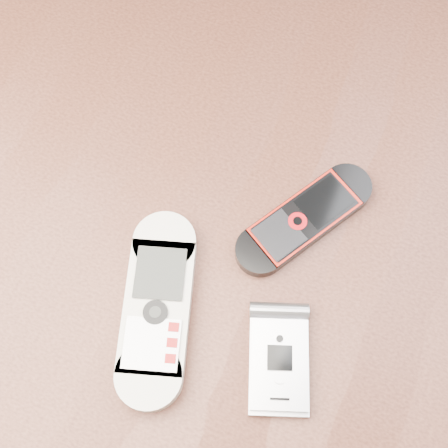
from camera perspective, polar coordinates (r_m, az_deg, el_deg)
ground at (r=1.32m, az=-0.20°, el=-12.05°), size 4.00×4.00×0.00m
table at (r=0.70m, az=-0.38°, el=-3.33°), size 1.20×0.80×0.75m
nokia_white at (r=0.57m, az=-6.12°, el=-7.59°), size 0.11×0.19×0.02m
nokia_black_red at (r=0.60m, az=7.35°, el=0.49°), size 0.12×0.16×0.02m
motorola_razr at (r=0.56m, az=5.06°, el=-12.49°), size 0.08×0.11×0.02m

